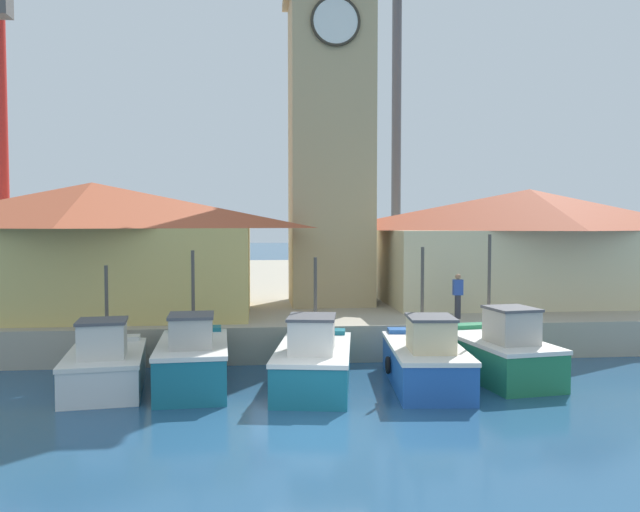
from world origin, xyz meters
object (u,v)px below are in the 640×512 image
object	(u,v)px
fishing_boat_left_inner	(314,361)
port_crane_far	(3,162)
fishing_boat_mid_left	(425,360)
warehouse_left	(93,247)
fishing_boat_center	(498,353)
dock_worker_near_tower	(458,295)
warehouse_right	(529,244)
fishing_boat_left_outer	(193,360)
port_crane_near	(395,143)
fishing_boat_far_left	(105,365)
clock_tower	(330,102)

from	to	relation	value
fishing_boat_left_inner	port_crane_far	world-z (taller)	port_crane_far
fishing_boat_mid_left	warehouse_left	size ratio (longest dim) A/B	0.40
fishing_boat_mid_left	fishing_boat_center	distance (m)	2.49
fishing_boat_left_inner	warehouse_left	size ratio (longest dim) A/B	0.41
fishing_boat_center	dock_worker_near_tower	xyz separation A→B (m)	(-0.00, 3.84, 1.32)
fishing_boat_left_inner	warehouse_left	distance (m)	10.83
fishing_boat_center	warehouse_right	distance (m)	10.16
fishing_boat_left_outer	fishing_boat_center	distance (m)	9.06
dock_worker_near_tower	warehouse_left	bearing A→B (deg)	169.22
fishing_boat_mid_left	warehouse_left	distance (m)	13.39
warehouse_right	port_crane_near	distance (m)	12.32
fishing_boat_far_left	port_crane_far	bearing A→B (deg)	118.99
fishing_boat_far_left	port_crane_far	size ratio (longest dim) A/B	0.25
fishing_boat_far_left	warehouse_right	world-z (taller)	warehouse_right
fishing_boat_left_inner	warehouse_right	bearing A→B (deg)	40.85
port_crane_near	fishing_boat_left_outer	bearing A→B (deg)	-117.97
fishing_boat_far_left	fishing_boat_left_outer	bearing A→B (deg)	-1.44
fishing_boat_left_outer	fishing_boat_mid_left	xyz separation A→B (m)	(6.64, -0.44, -0.06)
clock_tower	fishing_boat_left_inner	bearing A→B (deg)	-99.57
fishing_boat_left_outer	dock_worker_near_tower	xyz separation A→B (m)	(9.06, 4.02, 1.30)
fishing_boat_left_inner	port_crane_near	world-z (taller)	port_crane_near
fishing_boat_left_outer	warehouse_left	size ratio (longest dim) A/B	0.36
fishing_boat_left_outer	clock_tower	xyz separation A→B (m)	(4.98, 8.90, 9.09)
warehouse_left	fishing_boat_left_inner	bearing A→B (deg)	-41.55
port_crane_far	dock_worker_near_tower	xyz separation A→B (m)	(20.10, -11.59, -5.73)
clock_tower	port_crane_far	distance (m)	17.48
dock_worker_near_tower	fishing_boat_left_outer	bearing A→B (deg)	-156.09
fishing_boat_far_left	port_crane_near	size ratio (longest dim) A/B	0.20
warehouse_left	dock_worker_near_tower	world-z (taller)	warehouse_left
fishing_boat_mid_left	port_crane_near	distance (m)	21.48
fishing_boat_left_outer	warehouse_right	size ratio (longest dim) A/B	0.33
fishing_boat_far_left	fishing_boat_center	size ratio (longest dim) A/B	0.92
clock_tower	fishing_boat_center	bearing A→B (deg)	-64.93
warehouse_right	fishing_boat_mid_left	bearing A→B (deg)	-128.21
fishing_boat_left_outer	warehouse_left	world-z (taller)	warehouse_left
fishing_boat_left_inner	clock_tower	bearing A→B (deg)	80.43
fishing_boat_mid_left	port_crane_near	xyz separation A→B (m)	(3.38, 19.31, 8.77)
warehouse_left	fishing_boat_far_left	bearing A→B (deg)	-73.51
port_crane_far	fishing_boat_center	bearing A→B (deg)	-37.51
fishing_boat_far_left	port_crane_near	distance (m)	24.22
clock_tower	dock_worker_near_tower	distance (m)	10.06
fishing_boat_center	warehouse_left	distance (m)	15.16
warehouse_left	port_crane_far	bearing A→B (deg)	126.50
warehouse_right	clock_tower	bearing A→B (deg)	178.35
fishing_boat_left_outer	warehouse_right	distance (m)	16.55
clock_tower	port_crane_near	xyz separation A→B (m)	(5.04, 9.97, -0.37)
port_crane_far	fishing_boat_mid_left	bearing A→B (deg)	-42.22
fishing_boat_far_left	dock_worker_near_tower	distance (m)	12.23
clock_tower	port_crane_near	size ratio (longest dim) A/B	0.86
clock_tower	fishing_boat_left_outer	bearing A→B (deg)	-119.22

